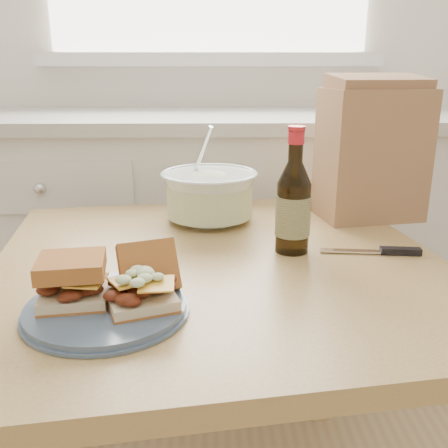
{
  "coord_description": "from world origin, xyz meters",
  "views": [
    {
      "loc": [
        0.02,
        -0.06,
        1.1
      ],
      "look_at": [
        0.04,
        0.84,
        0.81
      ],
      "focal_mm": 40.0,
      "sensor_mm": 36.0,
      "label": 1
    }
  ],
  "objects_px": {
    "plate": "(106,309)",
    "coleslaw_bowl": "(210,197)",
    "dining_table": "(220,307)",
    "beer_bottle": "(293,206)",
    "paper_bag": "(372,155)"
  },
  "relations": [
    {
      "from": "plate",
      "to": "coleslaw_bowl",
      "type": "distance_m",
      "value": 0.51
    },
    {
      "from": "dining_table",
      "to": "coleslaw_bowl",
      "type": "bearing_deg",
      "value": 86.3
    },
    {
      "from": "plate",
      "to": "coleslaw_bowl",
      "type": "height_order",
      "value": "coleslaw_bowl"
    },
    {
      "from": "plate",
      "to": "beer_bottle",
      "type": "xyz_separation_m",
      "value": [
        0.33,
        0.27,
        0.09
      ]
    },
    {
      "from": "dining_table",
      "to": "paper_bag",
      "type": "relative_size",
      "value": 3.16
    },
    {
      "from": "paper_bag",
      "to": "beer_bottle",
      "type": "bearing_deg",
      "value": -143.13
    },
    {
      "from": "paper_bag",
      "to": "plate",
      "type": "bearing_deg",
      "value": -147.49
    },
    {
      "from": "beer_bottle",
      "to": "plate",
      "type": "bearing_deg",
      "value": -126.98
    },
    {
      "from": "coleslaw_bowl",
      "to": "beer_bottle",
      "type": "bearing_deg",
      "value": -51.35
    },
    {
      "from": "beer_bottle",
      "to": "paper_bag",
      "type": "relative_size",
      "value": 0.81
    },
    {
      "from": "plate",
      "to": "paper_bag",
      "type": "height_order",
      "value": "paper_bag"
    },
    {
      "from": "beer_bottle",
      "to": "paper_bag",
      "type": "bearing_deg",
      "value": 60.84
    },
    {
      "from": "plate",
      "to": "paper_bag",
      "type": "xyz_separation_m",
      "value": [
        0.55,
        0.51,
        0.15
      ]
    },
    {
      "from": "beer_bottle",
      "to": "dining_table",
      "type": "bearing_deg",
      "value": -150.57
    },
    {
      "from": "plate",
      "to": "beer_bottle",
      "type": "relative_size",
      "value": 0.97
    }
  ]
}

